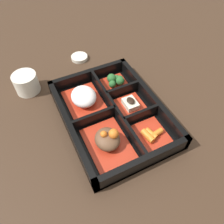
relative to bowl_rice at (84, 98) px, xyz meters
The scene contains 10 objects.
ground_plane 0.10m from the bowl_rice, 147.03° to the right, with size 3.00×3.00×0.00m, color #382619.
bento_base 0.09m from the bowl_rice, 147.03° to the right, with size 0.34×0.25×0.01m.
bento_rim 0.09m from the bowl_rice, 145.13° to the right, with size 0.34×0.25×0.05m.
bowl_stew 0.15m from the bowl_rice, behind, with size 0.13×0.10×0.06m.
bowl_rice is the anchor object (origin of this frame).
bowl_carrots 0.21m from the bowl_rice, 148.98° to the right, with size 0.09×0.08×0.02m.
bowl_tofu 0.13m from the bowl_rice, 123.06° to the right, with size 0.08×0.08×0.03m.
bowl_greens 0.12m from the bowl_rice, 74.92° to the right, with size 0.08×0.08×0.03m.
tea_cup 0.18m from the bowl_rice, 44.63° to the left, with size 0.07×0.07×0.06m.
sauce_dish 0.22m from the bowl_rice, 16.78° to the right, with size 0.06×0.06×0.01m.
Camera 1 is at (-0.33, 0.16, 0.47)m, focal length 35.00 mm.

